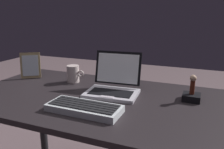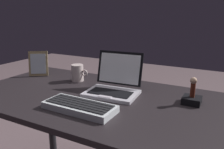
{
  "view_description": "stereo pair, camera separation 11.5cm",
  "coord_description": "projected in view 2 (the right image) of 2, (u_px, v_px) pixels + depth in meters",
  "views": [
    {
      "loc": [
        0.49,
        -0.97,
        1.15
      ],
      "look_at": [
        0.07,
        0.06,
        0.85
      ],
      "focal_mm": 36.66,
      "sensor_mm": 36.0,
      "label": 1
    },
    {
      "loc": [
        0.59,
        -0.92,
        1.15
      ],
      "look_at": [
        0.07,
        0.06,
        0.85
      ],
      "focal_mm": 36.66,
      "sensor_mm": 36.0,
      "label": 2
    }
  ],
  "objects": [
    {
      "name": "figurine_stand",
      "position": [
        192.0,
        100.0,
        1.05
      ],
      "size": [
        0.08,
        0.08,
        0.03
      ],
      "primitive_type": "cube",
      "color": "black",
      "rests_on": "desk"
    },
    {
      "name": "figurine",
      "position": [
        193.0,
        86.0,
        1.03
      ],
      "size": [
        0.03,
        0.03,
        0.09
      ],
      "color": "#541F12",
      "rests_on": "figurine_stand"
    },
    {
      "name": "desk",
      "position": [
        94.0,
        115.0,
        1.19
      ],
      "size": [
        1.32,
        0.72,
        0.74
      ],
      "color": "black",
      "rests_on": "ground"
    },
    {
      "name": "laptop_front",
      "position": [
        114.0,
        85.0,
        1.19
      ],
      "size": [
        0.28,
        0.25,
        0.2
      ],
      "color": "#BDB9C3",
      "rests_on": "desk"
    },
    {
      "name": "coffee_mug",
      "position": [
        78.0,
        73.0,
        1.39
      ],
      "size": [
        0.11,
        0.07,
        0.1
      ],
      "color": "beige",
      "rests_on": "desk"
    },
    {
      "name": "external_keyboard",
      "position": [
        80.0,
        107.0,
        0.98
      ],
      "size": [
        0.32,
        0.13,
        0.03
      ],
      "color": "silver",
      "rests_on": "desk"
    },
    {
      "name": "photo_frame",
      "position": [
        38.0,
        64.0,
        1.5
      ],
      "size": [
        0.13,
        0.1,
        0.16
      ],
      "color": "#8B7450",
      "rests_on": "desk"
    }
  ]
}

